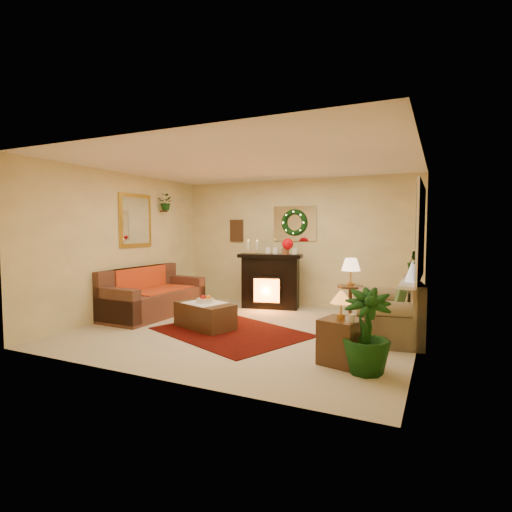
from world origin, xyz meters
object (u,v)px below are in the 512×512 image
at_px(loveseat, 388,309).
at_px(coffee_table, 205,315).
at_px(end_table_square, 341,341).
at_px(fireplace, 270,281).
at_px(side_table_round, 350,300).
at_px(sofa, 154,292).

distance_m(loveseat, coffee_table, 2.82).
bearing_deg(end_table_square, fireplace, 127.29).
bearing_deg(side_table_round, coffee_table, -139.03).
distance_m(fireplace, end_table_square, 3.39).
distance_m(end_table_square, coffee_table, 2.48).
height_order(sofa, side_table_round, sofa).
distance_m(loveseat, end_table_square, 1.52).
bearing_deg(loveseat, sofa, 174.13).
height_order(loveseat, end_table_square, loveseat).
bearing_deg(loveseat, coffee_table, -174.89).
relative_size(loveseat, side_table_round, 2.53).
relative_size(end_table_square, coffee_table, 0.55).
relative_size(sofa, loveseat, 1.37).
bearing_deg(side_table_round, end_table_square, -80.64).
relative_size(loveseat, coffee_table, 1.54).
bearing_deg(coffee_table, fireplace, 99.52).
height_order(sofa, coffee_table, sofa).
bearing_deg(side_table_round, sofa, -159.33).
bearing_deg(fireplace, sofa, -150.10).
xyz_separation_m(sofa, side_table_round, (3.34, 1.26, -0.11)).
bearing_deg(side_table_round, fireplace, 171.96).
xyz_separation_m(end_table_square, coffee_table, (-2.37, 0.75, -0.06)).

